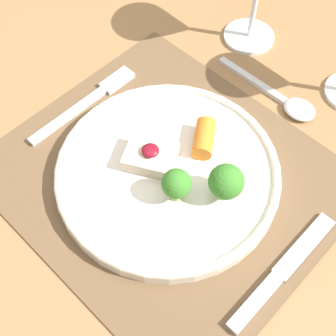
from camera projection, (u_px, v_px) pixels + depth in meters
ground_plane at (168, 324)px, 1.22m from camera, size 8.00×8.00×0.00m
dining_table at (168, 212)px, 0.69m from camera, size 1.16×1.00×0.73m
placemat at (168, 177)px, 0.60m from camera, size 0.41×0.36×0.00m
dinner_plate at (170, 171)px, 0.59m from camera, size 0.29×0.29×0.07m
fork at (90, 99)px, 0.67m from camera, size 0.02×0.18×0.01m
knife at (276, 278)px, 0.53m from camera, size 0.02×0.18×0.01m
spoon at (287, 102)px, 0.67m from camera, size 0.17×0.04×0.01m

